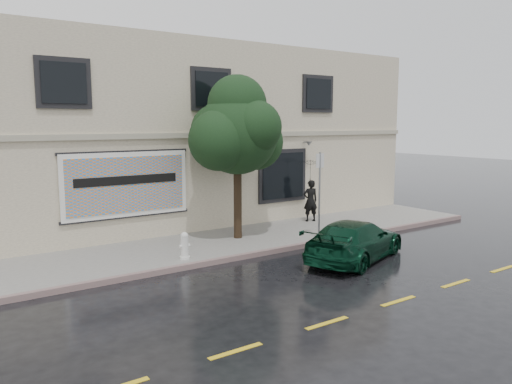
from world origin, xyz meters
TOP-DOWN VIEW (x-y plane):
  - ground at (0.00, 0.00)m, footprint 90.00×90.00m
  - sidewalk at (0.00, 3.25)m, footprint 20.00×3.50m
  - curb at (0.00, 1.50)m, footprint 20.00×0.18m
  - road_marking at (0.00, -3.50)m, footprint 19.00×0.12m
  - building at (0.00, 9.00)m, footprint 20.00×8.12m
  - billboard at (-3.20, 4.92)m, footprint 4.30×0.16m
  - car at (1.68, -0.50)m, footprint 4.51×3.13m
  - pedestrian at (3.98, 4.15)m, footprint 0.69×0.55m
  - umbrella at (3.98, 4.15)m, footprint 1.38×1.38m
  - street_tree at (0.07, 3.38)m, footprint 2.72×2.72m
  - fire_hydrant at (-2.62, 2.01)m, footprint 0.32×0.30m
  - sign_pole at (2.24, 1.70)m, footprint 0.36×0.06m

SIDE VIEW (x-z plane):
  - ground at x=0.00m, z-range 0.00..0.00m
  - road_marking at x=0.00m, z-range 0.00..0.01m
  - sidewalk at x=0.00m, z-range 0.00..0.15m
  - curb at x=0.00m, z-range -0.01..0.15m
  - fire_hydrant at x=-2.62m, z-range 0.14..0.92m
  - car at x=1.68m, z-range 0.00..1.20m
  - pedestrian at x=3.98m, z-range 0.15..1.80m
  - sign_pole at x=2.24m, z-range 0.42..3.34m
  - billboard at x=-3.20m, z-range 0.95..3.15m
  - umbrella at x=3.98m, z-range 1.80..2.57m
  - building at x=0.00m, z-range 0.00..7.00m
  - street_tree at x=0.07m, z-range 1.22..6.11m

